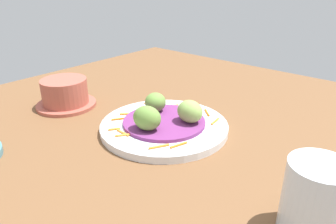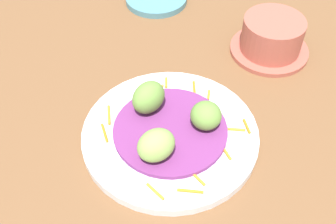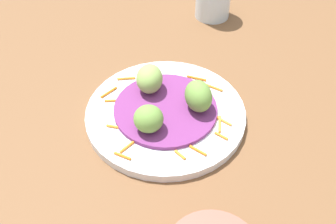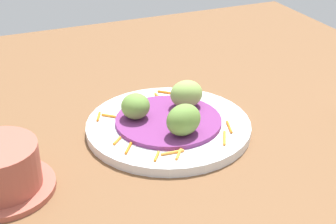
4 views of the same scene
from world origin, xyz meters
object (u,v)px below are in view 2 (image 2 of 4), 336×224
object	(u,v)px
main_plate	(170,135)
guac_scoop_right	(206,116)
guac_scoop_center	(156,145)
terracotta_bowl	(272,38)
guac_scoop_left	(149,97)

from	to	relation	value
main_plate	guac_scoop_right	xyz separation A→B (cm)	(2.34, 4.51, 3.40)
guac_scoop_center	terracotta_bowl	world-z (taller)	same
main_plate	guac_scoop_center	distance (cm)	6.25
guac_scoop_left	guac_scoop_center	distance (cm)	8.81
guac_scoop_left	terracotta_bowl	world-z (taller)	guac_scoop_left
guac_scoop_center	guac_scoop_right	xyz separation A→B (cm)	(-0.40, 8.80, -0.23)
terracotta_bowl	guac_scoop_left	bearing A→B (deg)	-88.46
guac_scoop_right	terracotta_bowl	world-z (taller)	terracotta_bowl
main_plate	terracotta_bowl	size ratio (longest dim) A/B	1.85
main_plate	guac_scoop_left	bearing A→B (deg)	-177.42
main_plate	guac_scoop_right	distance (cm)	6.12
guac_scoop_left	guac_scoop_right	bearing A→B (deg)	32.58
main_plate	terracotta_bowl	xyz separation A→B (cm)	(-5.78, 25.89, 2.36)
guac_scoop_left	terracotta_bowl	bearing A→B (deg)	91.54
main_plate	guac_scoop_center	size ratio (longest dim) A/B	4.80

